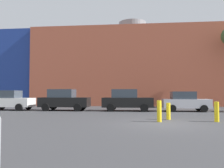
% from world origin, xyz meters
% --- Properties ---
extents(ground_plane, '(200.00, 200.00, 0.00)m').
position_xyz_m(ground_plane, '(0.00, 0.00, 0.00)').
color(ground_plane, '#38383A').
extents(building_backdrop, '(41.23, 12.29, 11.93)m').
position_xyz_m(building_backdrop, '(-1.82, 22.08, 5.01)').
color(building_backdrop, '#B2563D').
rests_on(building_backdrop, ground_plane).
extents(parked_car_0, '(4.15, 2.03, 1.80)m').
position_xyz_m(parked_car_0, '(-12.95, 8.47, 0.89)').
color(parked_car_0, white).
rests_on(parked_car_0, ground_plane).
extents(parked_car_1, '(4.37, 2.14, 1.89)m').
position_xyz_m(parked_car_1, '(-7.79, 8.47, 0.94)').
color(parked_car_1, black).
rests_on(parked_car_1, ground_plane).
extents(parked_car_2, '(4.35, 2.13, 1.88)m').
position_xyz_m(parked_car_2, '(-2.16, 8.47, 0.94)').
color(parked_car_2, black).
rests_on(parked_car_2, ground_plane).
extents(parked_car_3, '(3.89, 1.91, 1.69)m').
position_xyz_m(parked_car_3, '(2.79, 8.47, 0.84)').
color(parked_car_3, silver).
rests_on(parked_car_3, ground_plane).
extents(bollard_yellow_0, '(0.24, 0.24, 1.13)m').
position_xyz_m(bollard_yellow_0, '(-0.16, 0.76, 0.57)').
color(bollard_yellow_0, yellow).
rests_on(bollard_yellow_0, ground_plane).
extents(bollard_yellow_1, '(0.24, 0.24, 1.07)m').
position_xyz_m(bollard_yellow_1, '(2.89, 1.09, 0.54)').
color(bollard_yellow_1, yellow).
rests_on(bollard_yellow_1, ground_plane).
extents(bollard_yellow_2, '(0.24, 0.24, 0.97)m').
position_xyz_m(bollard_yellow_2, '(0.47, 1.88, 0.48)').
color(bollard_yellow_2, yellow).
rests_on(bollard_yellow_2, ground_plane).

